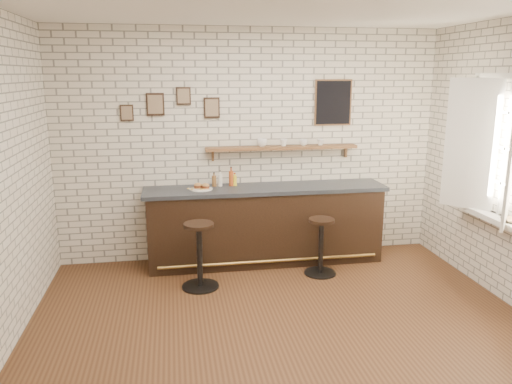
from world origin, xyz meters
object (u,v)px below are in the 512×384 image
(ciabatta_sandwich, at_px, (202,186))
(bitters_bottle_brown, at_px, (214,181))
(condiment_bottle_yellow, at_px, (235,180))
(book_upper, at_px, (506,219))
(shelf_cup_b, at_px, (284,143))
(book_lower, at_px, (506,220))
(bitters_bottle_white, at_px, (220,180))
(bar_counter, at_px, (265,224))
(shelf_cup_a, at_px, (262,143))
(bitters_bottle_amber, at_px, (231,178))
(sandwich_plate, at_px, (201,189))
(bar_stool_left, at_px, (200,253))
(bar_stool_right, at_px, (321,245))
(shelf_cup_d, at_px, (321,142))
(shelf_cup_c, at_px, (303,142))

(ciabatta_sandwich, height_order, bitters_bottle_brown, bitters_bottle_brown)
(condiment_bottle_yellow, bearing_deg, book_upper, -34.39)
(shelf_cup_b, xyz_separation_m, book_lower, (1.96, -1.85, -0.61))
(bitters_bottle_white, xyz_separation_m, condiment_bottle_yellow, (0.19, -0.00, -0.01))
(bar_counter, height_order, shelf_cup_a, shelf_cup_a)
(bar_counter, relative_size, bitters_bottle_white, 15.10)
(bitters_bottle_amber, distance_m, shelf_cup_b, 0.83)
(bitters_bottle_amber, relative_size, condiment_bottle_yellow, 1.46)
(bitters_bottle_brown, xyz_separation_m, bitters_bottle_white, (0.08, 0.00, 0.01))
(ciabatta_sandwich, relative_size, shelf_cup_a, 1.59)
(sandwich_plate, height_order, shelf_cup_b, shelf_cup_b)
(condiment_bottle_yellow, relative_size, bar_stool_left, 0.22)
(ciabatta_sandwich, bearing_deg, book_lower, -28.15)
(bitters_bottle_amber, distance_m, bar_stool_right, 1.42)
(ciabatta_sandwich, distance_m, bar_stool_right, 1.65)
(sandwich_plate, distance_m, shelf_cup_b, 1.24)
(shelf_cup_a, relative_size, shelf_cup_d, 1.48)
(shelf_cup_b, height_order, shelf_cup_c, shelf_cup_b)
(bar_counter, relative_size, bitters_bottle_amber, 12.44)
(shelf_cup_a, bearing_deg, shelf_cup_d, -34.37)
(shelf_cup_c, distance_m, book_lower, 2.58)
(ciabatta_sandwich, xyz_separation_m, shelf_cup_b, (1.09, 0.22, 0.49))
(sandwich_plate, bearing_deg, bitters_bottle_amber, 20.96)
(shelf_cup_d, relative_size, book_lower, 0.45)
(bitters_bottle_brown, bearing_deg, bar_stool_left, -107.01)
(ciabatta_sandwich, height_order, book_upper, ciabatta_sandwich)
(bar_stool_left, distance_m, shelf_cup_b, 1.85)
(bar_stool_left, xyz_separation_m, shelf_cup_b, (1.17, 0.89, 1.13))
(bar_counter, distance_m, bitters_bottle_white, 0.83)
(shelf_cup_c, distance_m, book_upper, 2.58)
(bitters_bottle_brown, relative_size, shelf_cup_a, 1.39)
(bitters_bottle_amber, height_order, condiment_bottle_yellow, bitters_bottle_amber)
(bar_counter, distance_m, bar_stool_left, 1.13)
(book_upper, bearing_deg, ciabatta_sandwich, -176.92)
(bitters_bottle_white, bearing_deg, shelf_cup_c, 3.24)
(condiment_bottle_yellow, relative_size, bar_stool_right, 0.24)
(book_upper, bearing_deg, condiment_bottle_yellow, 176.91)
(sandwich_plate, xyz_separation_m, condiment_bottle_yellow, (0.44, 0.15, 0.07))
(bitters_bottle_amber, xyz_separation_m, shelf_cup_c, (0.97, 0.06, 0.43))
(bar_counter, height_order, bitters_bottle_white, bitters_bottle_white)
(book_lower, bearing_deg, shelf_cup_d, 128.17)
(bar_stool_right, xyz_separation_m, shelf_cup_c, (-0.05, 0.73, 1.16))
(bar_counter, bearing_deg, bitters_bottle_amber, 162.01)
(bar_stool_left, relative_size, book_lower, 3.91)
(shelf_cup_a, xyz_separation_m, shelf_cup_b, (0.28, 0.00, -0.01))
(shelf_cup_a, relative_size, shelf_cup_c, 1.21)
(bar_stool_right, distance_m, shelf_cup_d, 1.38)
(shelf_cup_b, distance_m, book_upper, 2.76)
(bar_stool_left, bearing_deg, book_lower, -17.04)
(book_upper, bearing_deg, bar_stool_left, -165.81)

